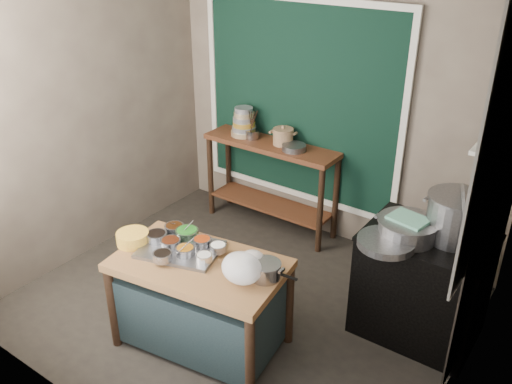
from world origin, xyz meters
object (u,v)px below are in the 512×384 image
Objects in this scene: stock_pot at (456,218)px; ceramic_crock at (283,138)px; prep_table at (201,303)px; condiment_tray at (180,249)px; saucepan at (266,271)px; yellow_basin at (133,238)px; steamer at (407,229)px; utensil_cup at (252,134)px; stove_block at (421,286)px; back_counter at (271,185)px.

ceramic_crock is at bearing 159.98° from stock_pot.
condiment_tray is at bearing 162.46° from prep_table.
prep_table is 2.82× the size of stock_pot.
yellow_basin is at bearing -173.23° from saucepan.
ceramic_crock is 1.87m from steamer.
utensil_cup is (-0.62, 1.79, 0.23)m from condiment_tray.
stock_pot reaches higher than utensil_cup.
ceramic_crock reaches higher than condiment_tray.
utensil_cup is 0.70× the size of ceramic_crock.
yellow_basin is at bearing -92.73° from ceramic_crock.
prep_table is at bearing 9.46° from yellow_basin.
ceramic_crock reaches higher than utensil_cup.
stove_block is 2.03m from ceramic_crock.
stock_pot is (0.94, 1.04, 0.24)m from saucepan.
utensil_cup is at bearing 163.75° from stock_pot.
ceramic_crock reaches higher than steamer.
back_counter is 2.04m from stove_block.
prep_table is at bearing -141.12° from stock_pot.
steamer is (1.17, 0.98, 0.58)m from prep_table.
utensil_cup reaches higher than back_counter.
ceramic_crock reaches higher than saucepan.
condiment_tray is at bearing -145.64° from stock_pot.
ceramic_crock is (0.12, 0.03, 0.55)m from back_counter.
yellow_basin reaches higher than condiment_tray.
steamer is (-0.13, -0.12, 0.53)m from stove_block.
stove_block is at bearing -18.80° from utensil_cup.
stock_pot is 0.98× the size of steamer.
stove_block is 2.00× the size of steamer.
utensil_cup is at bearing 161.20° from stove_block.
ceramic_crock is 2.05m from stock_pot.
stove_block is 2.32m from utensil_cup.
stock_pot is (2.02, 1.26, 0.26)m from yellow_basin.
steamer is (-0.28, -0.18, -0.10)m from stock_pot.
utensil_cup is (-0.23, -0.00, 0.52)m from back_counter.
stove_block is at bearing -156.34° from stock_pot.
back_counter is at bearing 158.98° from stove_block.
back_counter is 0.56m from ceramic_crock.
utensil_cup is 0.35m from ceramic_crock.
ceramic_crock is at bearing 114.93° from saucepan.
ceramic_crock reaches higher than stove_block.
back_counter is (-0.60, 1.83, 0.10)m from prep_table.
utensil_cup is (-0.83, 1.83, 0.62)m from prep_table.
prep_table is 2.13× the size of condiment_tray.
ceramic_crock is at bearing 6.14° from utensil_cup.
condiment_tray is (-0.21, 0.03, 0.39)m from prep_table.
prep_table is 2.03m from ceramic_crock.
ceramic_crock is (-1.78, 0.76, 0.60)m from stove_block.
saucepan is at bearing -60.55° from ceramic_crock.
yellow_basin is (-1.87, -1.20, 0.37)m from stove_block.
stove_block reaches higher than yellow_basin.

